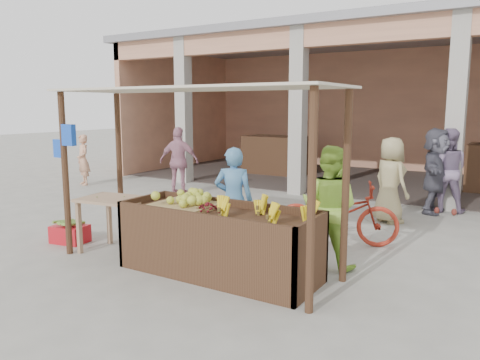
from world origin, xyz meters
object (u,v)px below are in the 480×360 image
Objects in this scene: vendor_blue at (234,196)px; vendor_green at (329,204)px; motorcycle at (337,212)px; side_table at (116,207)px; fruit_stall at (219,244)px; red_crate at (70,234)px.

vendor_blue is 0.97× the size of vendor_green.
vendor_blue is at bearing 112.01° from motorcycle.
vendor_green is 1.11m from motorcycle.
motorcycle reaches higher than side_table.
fruit_stall is 1.50× the size of vendor_green.
side_table is at bearing -177.86° from fruit_stall.
red_crate is at bearing 172.40° from side_table.
fruit_stall is 2.83m from red_crate.
vendor_green reaches higher than red_crate.
side_table is 3.06m from vendor_green.
vendor_blue reaches higher than fruit_stall.
motorcycle is (1.19, 1.13, -0.32)m from vendor_blue.
red_crate is 0.31× the size of vendor_green.
vendor_blue is 1.44m from vendor_green.
motorcycle reaches higher than fruit_stall.
fruit_stall is 1.07m from vendor_blue.
red_crate is at bearing -178.62° from fruit_stall.
vendor_green reaches higher than vendor_blue.
side_table is 1.18m from red_crate.
red_crate is (-1.05, -0.00, -0.55)m from side_table.
red_crate is 0.27× the size of motorcycle.
red_crate is (-2.82, -0.07, -0.26)m from fruit_stall.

